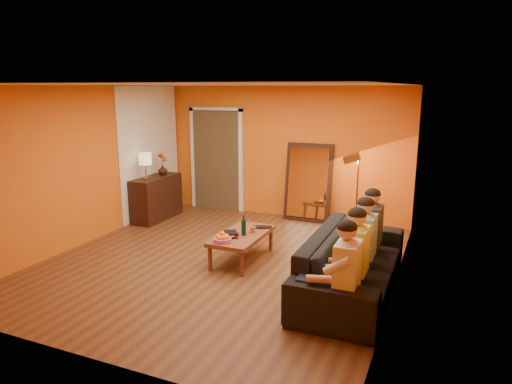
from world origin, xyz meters
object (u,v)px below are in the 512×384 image
at_px(dog, 306,280).
at_px(person_mid_right, 365,244).
at_px(person_far_left, 347,276).
at_px(sofa, 352,262).
at_px(person_mid_left, 357,258).
at_px(person_far_right, 372,232).
at_px(laptop, 262,228).
at_px(coffee_table, 242,247).
at_px(mirror_frame, 308,182).
at_px(floor_lamp, 357,196).
at_px(wine_bottle, 244,225).
at_px(sideboard, 157,198).
at_px(vase, 163,170).
at_px(table_lamp, 146,166).
at_px(tumbler, 253,230).

xyz_separation_m(dog, person_mid_right, (0.53, 0.84, 0.25)).
bearing_deg(dog, person_far_left, -8.51).
relative_size(sofa, person_mid_left, 2.12).
bearing_deg(person_mid_left, person_far_right, 90.00).
distance_m(person_far_left, laptop, 2.43).
bearing_deg(person_mid_right, person_far_left, -90.00).
height_order(coffee_table, person_mid_left, person_mid_left).
height_order(mirror_frame, sofa, mirror_frame).
xyz_separation_m(floor_lamp, dog, (-0.01, -2.96, -0.36)).
relative_size(person_mid_left, wine_bottle, 3.94).
height_order(person_mid_left, wine_bottle, person_mid_left).
bearing_deg(dog, sideboard, 164.73).
xyz_separation_m(dog, laptop, (-1.16, 1.48, 0.07)).
distance_m(floor_lamp, person_far_left, 3.26).
xyz_separation_m(person_mid_right, wine_bottle, (-1.81, 0.24, -0.03)).
distance_m(sofa, person_far_right, 0.70).
bearing_deg(vase, table_lamp, -90.00).
bearing_deg(person_mid_left, laptop, 144.83).
bearing_deg(person_mid_left, tumbler, 151.25).
height_order(person_mid_right, person_far_right, same).
relative_size(coffee_table, laptop, 3.91).
height_order(sideboard, person_mid_left, person_mid_left).
relative_size(sideboard, tumbler, 12.10).
distance_m(floor_lamp, person_mid_left, 2.72).
bearing_deg(sofa, vase, 64.51).
bearing_deg(person_far_right, wine_bottle, -170.22).
distance_m(mirror_frame, person_mid_right, 3.18).
bearing_deg(person_mid_right, sideboard, 159.07).
relative_size(table_lamp, wine_bottle, 1.65).
distance_m(dog, tumbler, 1.74).
height_order(wine_bottle, vase, vase).
distance_m(sideboard, floor_lamp, 3.89).
bearing_deg(person_far_right, sideboard, 165.61).
distance_m(person_mid_right, wine_bottle, 1.83).
height_order(floor_lamp, person_far_left, floor_lamp).
bearing_deg(person_far_left, sideboard, 147.62).
xyz_separation_m(mirror_frame, table_lamp, (-2.79, -1.38, 0.34)).
bearing_deg(sideboard, mirror_frame, 21.16).
bearing_deg(wine_bottle, sofa, -11.32).
bearing_deg(vase, mirror_frame, 16.57).
distance_m(sideboard, person_mid_right, 4.68).
relative_size(dog, person_mid_right, 0.60).
height_order(person_mid_left, laptop, person_mid_left).
height_order(floor_lamp, dog, floor_lamp).
bearing_deg(person_far_left, laptop, 134.12).
relative_size(coffee_table, wine_bottle, 3.94).
bearing_deg(person_mid_right, sofa, -142.43).
xyz_separation_m(mirror_frame, person_mid_right, (1.58, -2.75, -0.15)).
bearing_deg(sideboard, vase, 90.00).
distance_m(table_lamp, dog, 4.49).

